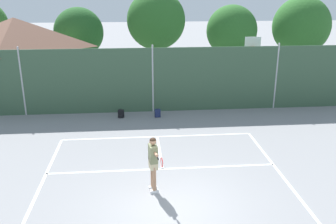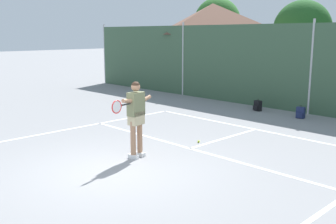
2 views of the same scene
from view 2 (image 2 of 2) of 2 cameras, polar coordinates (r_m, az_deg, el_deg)
ground_plane at (r=8.79m, az=-7.95°, el=-8.47°), size 120.00×120.00×0.00m
court_markings at (r=9.17m, az=-4.66°, el=-7.55°), size 8.30×11.10×0.01m
chainlink_fence at (r=15.44m, az=20.01°, el=5.84°), size 26.09×0.09×3.48m
clubhouse_building at (r=22.49m, az=6.39°, el=9.75°), size 6.55×5.33×4.58m
tennis_player at (r=9.39m, az=-4.69°, el=-0.09°), size 0.41×1.41×1.85m
tennis_ball at (r=10.92m, az=4.45°, el=-4.27°), size 0.07×0.07×0.07m
backpack_black at (r=15.70m, az=12.84°, el=0.87°), size 0.32×0.29×0.46m
backpack_navy at (r=14.74m, az=18.63°, el=-0.11°), size 0.30×0.26×0.46m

